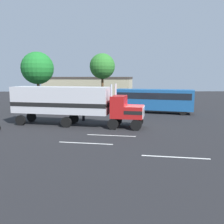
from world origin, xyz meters
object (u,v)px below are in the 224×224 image
at_px(tree_center, 37,68).
at_px(parked_bus, 154,99).
at_px(semi_truck, 71,102).
at_px(tree_left, 102,66).
at_px(person_bystander, 83,113).
at_px(parked_car, 71,108).

bearing_deg(tree_center, parked_bus, -14.10).
xyz_separation_m(semi_truck, tree_left, (3.02, 18.83, 4.54)).
bearing_deg(person_bystander, semi_truck, -112.25).
xyz_separation_m(person_bystander, parked_bus, (9.58, 6.12, 1.17)).
bearing_deg(tree_center, person_bystander, -52.03).
height_order(semi_truck, tree_center, tree_center).
bearing_deg(semi_truck, person_bystander, 67.75).
xyz_separation_m(parked_bus, tree_center, (-17.86, 4.49, 4.47)).
bearing_deg(parked_bus, tree_center, 165.90).
distance_m(semi_truck, tree_center, 15.60).
relative_size(parked_car, tree_left, 0.49).
bearing_deg(tree_center, tree_left, 28.69).
bearing_deg(parked_bus, parked_car, -179.05).
distance_m(parked_car, tree_center, 9.50).
bearing_deg(semi_truck, tree_left, 80.90).
bearing_deg(person_bystander, parked_car, 111.45).
relative_size(parked_bus, tree_center, 1.23).
xyz_separation_m(semi_truck, tree_center, (-7.20, 13.24, 4.01)).
bearing_deg(parked_car, person_bystander, -68.55).
height_order(semi_truck, person_bystander, semi_truck).
height_order(semi_truck, parked_bus, semi_truck).
bearing_deg(semi_truck, tree_center, 118.56).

